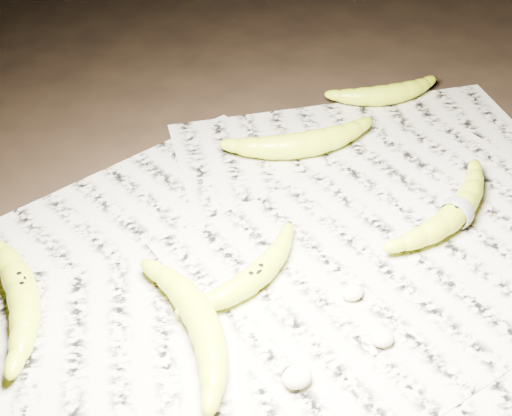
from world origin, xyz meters
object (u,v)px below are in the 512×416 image
banana_left_a (21,287)px  banana_center (255,275)px  banana_upper_b (388,93)px  banana_left_b (202,320)px  banana_upper_a (304,142)px  banana_taped (457,211)px

banana_left_a → banana_center: (0.25, -0.11, -0.00)m
banana_upper_b → banana_center: bearing=-132.5°
banana_left_b → banana_center: 0.09m
banana_upper_a → banana_left_a: bearing=-154.6°
banana_taped → banana_upper_b: bearing=49.0°
banana_left_b → banana_taped: banana_left_b is taller
banana_center → banana_taped: bearing=-24.6°
banana_center → banana_taped: banana_taped is taller
banana_left_b → banana_center: (0.09, 0.04, -0.00)m
banana_center → banana_upper_a: banana_upper_a is taller
banana_left_a → banana_upper_a: 0.46m
banana_left_a → banana_taped: size_ratio=1.00×
banana_taped → banana_upper_a: size_ratio=1.04×
banana_left_b → banana_upper_a: (0.29, 0.24, 0.00)m
banana_left_b → banana_taped: size_ratio=0.94×
banana_taped → banana_upper_b: size_ratio=1.28×
banana_center → banana_upper_b: 0.48m
banana_left_b → banana_upper_b: banana_left_b is taller
banana_left_b → banana_taped: (0.38, 0.01, -0.00)m
banana_left_a → banana_upper_a: banana_upper_a is taller
banana_center → banana_taped: size_ratio=0.82×
banana_center → banana_upper_a: size_ratio=0.85×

